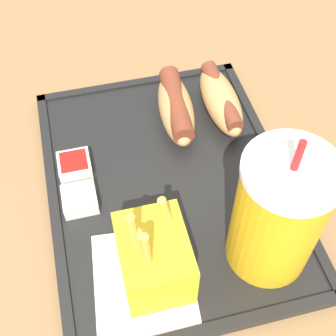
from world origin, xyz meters
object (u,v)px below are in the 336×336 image
object	(u,v)px
hot_dog_near	(176,107)
fries_carton	(154,258)
soda_cup	(278,215)
sauce_cup_ketchup	(75,165)
sauce_cup_mayo	(80,199)
hot_dog_far	(221,100)

from	to	relation	value
hot_dog_near	fries_carton	size ratio (longest dim) A/B	1.10
hot_dog_near	soda_cup	bearing A→B (deg)	11.86
fries_carton	sauce_cup_ketchup	size ratio (longest dim) A/B	3.05
soda_cup	sauce_cup_mayo	world-z (taller)	soda_cup
hot_dog_far	fries_carton	world-z (taller)	fries_carton
hot_dog_far	fries_carton	size ratio (longest dim) A/B	1.07
hot_dog_near	fries_carton	distance (m)	0.23
hot_dog_far	hot_dog_near	distance (m)	0.06
sauce_cup_ketchup	sauce_cup_mayo	bearing A→B (deg)	-0.44
hot_dog_far	sauce_cup_ketchup	bearing A→B (deg)	-75.42
soda_cup	sauce_cup_ketchup	bearing A→B (deg)	-130.87
hot_dog_far	sauce_cup_ketchup	world-z (taller)	hot_dog_far
soda_cup	sauce_cup_ketchup	size ratio (longest dim) A/B	4.65
sauce_cup_ketchup	hot_dog_near	bearing A→B (deg)	110.49
soda_cup	sauce_cup_mayo	size ratio (longest dim) A/B	4.65
hot_dog_near	sauce_cup_ketchup	size ratio (longest dim) A/B	3.35
hot_dog_far	hot_dog_near	world-z (taller)	hot_dog_near
hot_dog_near	sauce_cup_mayo	world-z (taller)	hot_dog_near
soda_cup	sauce_cup_mayo	distance (m)	0.23
sauce_cup_mayo	soda_cup	bearing A→B (deg)	59.50
soda_cup	hot_dog_near	distance (m)	0.23
sauce_cup_mayo	hot_dog_near	bearing A→B (deg)	126.29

